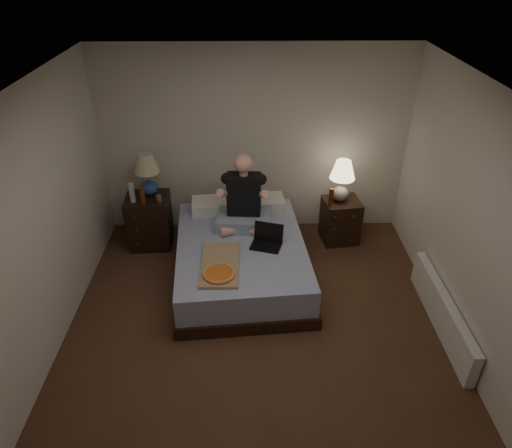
{
  "coord_description": "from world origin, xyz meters",
  "views": [
    {
      "loc": [
        -0.07,
        -3.33,
        3.51
      ],
      "look_at": [
        0.0,
        0.9,
        0.85
      ],
      "focal_mm": 32.0,
      "sensor_mm": 36.0,
      "label": 1
    }
  ],
  "objects_px": {
    "nightstand_right": "(340,220)",
    "water_bottle": "(132,193)",
    "lamp_left": "(148,175)",
    "radiator": "(442,312)",
    "pizza_box": "(219,274)",
    "soda_can": "(159,199)",
    "laptop": "(266,238)",
    "person": "(244,193)",
    "bed": "(241,259)",
    "beer_bottle_left": "(142,195)",
    "nightstand_left": "(150,221)",
    "lamp_right": "(342,181)",
    "beer_bottle_right": "(331,197)"
  },
  "relations": [
    {
      "from": "nightstand_right",
      "to": "water_bottle",
      "type": "relative_size",
      "value": 2.4
    },
    {
      "from": "lamp_left",
      "to": "radiator",
      "type": "xyz_separation_m",
      "value": [
        3.28,
        -1.7,
        -0.78
      ]
    },
    {
      "from": "lamp_left",
      "to": "pizza_box",
      "type": "distance_m",
      "value": 1.8
    },
    {
      "from": "soda_can",
      "to": "radiator",
      "type": "xyz_separation_m",
      "value": [
        3.13,
        -1.49,
        -0.55
      ]
    },
    {
      "from": "water_bottle",
      "to": "laptop",
      "type": "distance_m",
      "value": 1.8
    },
    {
      "from": "water_bottle",
      "to": "pizza_box",
      "type": "height_order",
      "value": "water_bottle"
    },
    {
      "from": "nightstand_right",
      "to": "person",
      "type": "relative_size",
      "value": 0.64
    },
    {
      "from": "bed",
      "to": "person",
      "type": "distance_m",
      "value": 0.8
    },
    {
      "from": "bed",
      "to": "nightstand_right",
      "type": "distance_m",
      "value": 1.53
    },
    {
      "from": "radiator",
      "to": "beer_bottle_left",
      "type": "bearing_deg",
      "value": 156.17
    },
    {
      "from": "water_bottle",
      "to": "soda_can",
      "type": "bearing_deg",
      "value": -4.26
    },
    {
      "from": "nightstand_left",
      "to": "lamp_right",
      "type": "distance_m",
      "value": 2.55
    },
    {
      "from": "bed",
      "to": "radiator",
      "type": "distance_m",
      "value": 2.29
    },
    {
      "from": "beer_bottle_left",
      "to": "person",
      "type": "bearing_deg",
      "value": -9.45
    },
    {
      "from": "water_bottle",
      "to": "beer_bottle_right",
      "type": "distance_m",
      "value": 2.5
    },
    {
      "from": "laptop",
      "to": "pizza_box",
      "type": "relative_size",
      "value": 0.45
    },
    {
      "from": "nightstand_right",
      "to": "pizza_box",
      "type": "relative_size",
      "value": 0.79
    },
    {
      "from": "water_bottle",
      "to": "beer_bottle_right",
      "type": "height_order",
      "value": "water_bottle"
    },
    {
      "from": "nightstand_left",
      "to": "nightstand_right",
      "type": "relative_size",
      "value": 1.17
    },
    {
      "from": "nightstand_right",
      "to": "lamp_right",
      "type": "bearing_deg",
      "value": 137.02
    },
    {
      "from": "nightstand_right",
      "to": "soda_can",
      "type": "bearing_deg",
      "value": 176.58
    },
    {
      "from": "lamp_right",
      "to": "water_bottle",
      "type": "distance_m",
      "value": 2.65
    },
    {
      "from": "laptop",
      "to": "radiator",
      "type": "bearing_deg",
      "value": -7.07
    },
    {
      "from": "lamp_left",
      "to": "laptop",
      "type": "relative_size",
      "value": 1.65
    },
    {
      "from": "water_bottle",
      "to": "nightstand_right",
      "type": "bearing_deg",
      "value": 3.43
    },
    {
      "from": "laptop",
      "to": "pizza_box",
      "type": "xyz_separation_m",
      "value": [
        -0.51,
        -0.55,
        -0.08
      ]
    },
    {
      "from": "nightstand_left",
      "to": "radiator",
      "type": "relative_size",
      "value": 0.44
    },
    {
      "from": "soda_can",
      "to": "nightstand_right",
      "type": "bearing_deg",
      "value": 4.5
    },
    {
      "from": "nightstand_left",
      "to": "beer_bottle_left",
      "type": "distance_m",
      "value": 0.49
    },
    {
      "from": "beer_bottle_right",
      "to": "laptop",
      "type": "bearing_deg",
      "value": -137.79
    },
    {
      "from": "pizza_box",
      "to": "bed",
      "type": "bearing_deg",
      "value": 71.35
    },
    {
      "from": "lamp_right",
      "to": "beer_bottle_left",
      "type": "height_order",
      "value": "lamp_right"
    },
    {
      "from": "lamp_right",
      "to": "beer_bottle_right",
      "type": "xyz_separation_m",
      "value": [
        -0.14,
        -0.11,
        -0.16
      ]
    },
    {
      "from": "beer_bottle_right",
      "to": "laptop",
      "type": "relative_size",
      "value": 0.68
    },
    {
      "from": "nightstand_left",
      "to": "pizza_box",
      "type": "distance_m",
      "value": 1.7
    },
    {
      "from": "nightstand_left",
      "to": "beer_bottle_right",
      "type": "relative_size",
      "value": 3.06
    },
    {
      "from": "beer_bottle_right",
      "to": "radiator",
      "type": "xyz_separation_m",
      "value": [
        0.96,
        -1.58,
        -0.51
      ]
    },
    {
      "from": "pizza_box",
      "to": "radiator",
      "type": "xyz_separation_m",
      "value": [
        2.32,
        -0.25,
        -0.33
      ]
    },
    {
      "from": "pizza_box",
      "to": "lamp_left",
      "type": "bearing_deg",
      "value": 123.3
    },
    {
      "from": "soda_can",
      "to": "beer_bottle_right",
      "type": "xyz_separation_m",
      "value": [
        2.17,
        0.1,
        -0.04
      ]
    },
    {
      "from": "beer_bottle_left",
      "to": "person",
      "type": "relative_size",
      "value": 0.25
    },
    {
      "from": "nightstand_left",
      "to": "beer_bottle_left",
      "type": "xyz_separation_m",
      "value": [
        -0.0,
        -0.16,
        0.47
      ]
    },
    {
      "from": "nightstand_left",
      "to": "water_bottle",
      "type": "bearing_deg",
      "value": -144.34
    },
    {
      "from": "bed",
      "to": "lamp_right",
      "type": "height_order",
      "value": "lamp_right"
    },
    {
      "from": "bed",
      "to": "person",
      "type": "height_order",
      "value": "person"
    },
    {
      "from": "water_bottle",
      "to": "radiator",
      "type": "distance_m",
      "value": 3.83
    },
    {
      "from": "nightstand_right",
      "to": "person",
      "type": "bearing_deg",
      "value": -170.01
    },
    {
      "from": "radiator",
      "to": "pizza_box",
      "type": "bearing_deg",
      "value": 173.82
    },
    {
      "from": "bed",
      "to": "beer_bottle_left",
      "type": "bearing_deg",
      "value": 150.17
    },
    {
      "from": "lamp_left",
      "to": "person",
      "type": "distance_m",
      "value": 1.29
    }
  ]
}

